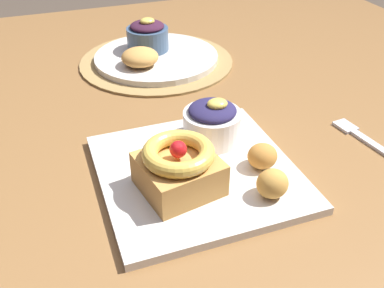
{
  "coord_description": "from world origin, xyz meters",
  "views": [
    {
      "loc": [
        -0.21,
        -0.69,
        1.11
      ],
      "look_at": [
        -0.05,
        -0.23,
        0.77
      ],
      "focal_mm": 40.84,
      "sensor_mm": 36.0,
      "label": 1
    }
  ],
  "objects": [
    {
      "name": "fork",
      "position": [
        0.23,
        -0.25,
        0.73
      ],
      "size": [
        0.03,
        0.13,
        0.0
      ],
      "rotation": [
        0.0,
        0.0,
        1.7
      ],
      "color": "silver",
      "rests_on": "dining_table"
    },
    {
      "name": "back_ramekin",
      "position": [
        -0.0,
        0.17,
        0.78
      ],
      "size": [
        0.09,
        0.09,
        0.07
      ],
      "color": "#3D5675",
      "rests_on": "back_plate"
    },
    {
      "name": "back_plate",
      "position": [
        0.01,
        0.14,
        0.74
      ],
      "size": [
        0.26,
        0.26,
        0.01
      ],
      "primitive_type": "cylinder",
      "color": "silver",
      "rests_on": "woven_placemat"
    },
    {
      "name": "back_pastry",
      "position": [
        -0.04,
        0.1,
        0.76
      ],
      "size": [
        0.07,
        0.07,
        0.03
      ],
      "primitive_type": "ellipsoid",
      "color": "#C68E47",
      "rests_on": "back_plate"
    },
    {
      "name": "berry_ramekin",
      "position": [
        -0.0,
        -0.19,
        0.77
      ],
      "size": [
        0.09,
        0.09,
        0.07
      ],
      "color": "white",
      "rests_on": "front_plate"
    },
    {
      "name": "woven_placemat",
      "position": [
        0.01,
        0.14,
        0.73
      ],
      "size": [
        0.32,
        0.32,
        0.0
      ],
      "primitive_type": "cylinder",
      "color": "#997A47",
      "rests_on": "dining_table"
    },
    {
      "name": "dining_table",
      "position": [
        0.0,
        0.0,
        0.65
      ],
      "size": [
        1.42,
        1.12,
        0.73
      ],
      "color": "brown",
      "rests_on": "ground_plane"
    },
    {
      "name": "cake_slice",
      "position": [
        -0.08,
        -0.28,
        0.77
      ],
      "size": [
        0.11,
        0.11,
        0.07
      ],
      "rotation": [
        0.0,
        0.0,
        0.19
      ],
      "color": "#C68E47",
      "rests_on": "front_plate"
    },
    {
      "name": "front_plate",
      "position": [
        -0.05,
        -0.25,
        0.74
      ],
      "size": [
        0.26,
        0.26,
        0.01
      ],
      "primitive_type": "cube",
      "color": "silver",
      "rests_on": "dining_table"
    },
    {
      "name": "fritter_front",
      "position": [
        0.04,
        -0.27,
        0.76
      ],
      "size": [
        0.04,
        0.04,
        0.03
      ],
      "primitive_type": "ellipsoid",
      "color": "#BC7F38",
      "rests_on": "front_plate"
    },
    {
      "name": "fritter_middle",
      "position": [
        0.02,
        -0.33,
        0.76
      ],
      "size": [
        0.04,
        0.04,
        0.04
      ],
      "primitive_type": "ellipsoid",
      "color": "gold",
      "rests_on": "front_plate"
    }
  ]
}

